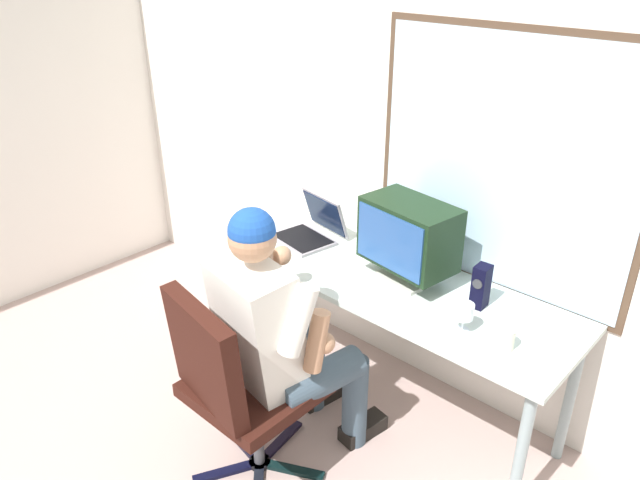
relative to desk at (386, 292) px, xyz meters
The scene contains 9 objects.
wall_rear 0.78m from the desk, 69.34° to the left, with size 5.15×0.08×2.65m.
desk is the anchor object (origin of this frame).
office_chair 0.86m from the desk, 100.26° to the right, with size 0.59×0.61×0.95m.
person_seated 0.60m from the desk, 101.14° to the right, with size 0.57×0.78×1.28m.
crt_monitor 0.32m from the desk, 35.82° to the left, with size 0.46×0.32×0.39m.
laptop 0.58m from the desk, behind, with size 0.36×0.36×0.23m.
wine_glass 0.53m from the desk, 15.22° to the right, with size 0.08×0.08×0.13m.
desk_speaker 0.48m from the desk, 10.39° to the left, with size 0.07×0.09×0.20m.
coffee_mug 0.69m from the desk, 10.74° to the right, with size 0.08×0.08×0.09m.
Camera 1 is at (1.32, -0.25, 2.18)m, focal length 34.03 mm.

